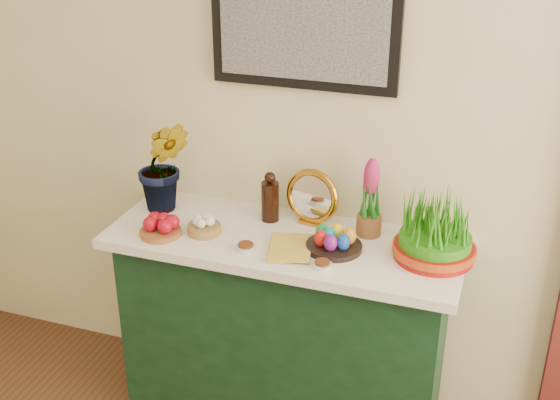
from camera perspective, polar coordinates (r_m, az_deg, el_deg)
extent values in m
cube|color=beige|center=(2.75, 7.06, 7.04)|extent=(4.00, 0.04, 2.70)
cube|color=black|center=(2.70, 1.97, 14.59)|extent=(0.74, 0.03, 0.54)
cube|color=#A5A5A5|center=(2.69, 1.85, 14.52)|extent=(0.66, 0.01, 0.46)
cube|color=#143720|center=(3.02, 0.32, -10.78)|extent=(1.30, 0.45, 0.85)
cube|color=white|center=(2.78, 0.34, -3.32)|extent=(1.40, 0.55, 0.04)
imported|color=#1B691B|center=(2.92, -9.52, 3.95)|extent=(0.33, 0.31, 0.53)
cylinder|color=brown|center=(2.81, -9.69, -2.62)|extent=(0.18, 0.18, 0.02)
cylinder|color=olive|center=(2.80, -6.18, -2.36)|extent=(0.14, 0.14, 0.04)
cylinder|color=black|center=(2.86, -0.81, -0.11)|extent=(0.07, 0.07, 0.17)
sphere|color=black|center=(2.82, -0.82, 1.85)|extent=(0.05, 0.05, 0.05)
cube|color=#BA791E|center=(2.87, 2.50, -1.81)|extent=(0.10, 0.06, 0.01)
torus|color=#BA791E|center=(2.83, 2.63, 0.29)|extent=(0.24, 0.09, 0.23)
cylinder|color=silver|center=(2.83, 2.60, 0.25)|extent=(0.18, 0.05, 0.18)
imported|color=gold|center=(2.67, -0.90, -3.79)|extent=(0.19, 0.24, 0.03)
cylinder|color=silver|center=(2.67, -2.79, -3.92)|extent=(0.07, 0.07, 0.02)
cylinder|color=#592D14|center=(2.66, -2.80, -3.65)|extent=(0.06, 0.06, 0.01)
cylinder|color=silver|center=(2.56, 3.47, -5.35)|extent=(0.07, 0.07, 0.02)
cylinder|color=#592D14|center=(2.55, 3.48, -5.07)|extent=(0.06, 0.06, 0.01)
cylinder|color=black|center=(2.68, 4.40, -3.80)|extent=(0.25, 0.25, 0.02)
ellipsoid|color=red|center=(2.64, 3.34, -3.14)|extent=(0.05, 0.05, 0.07)
ellipsoid|color=#1742A5|center=(2.62, 5.16, -3.42)|extent=(0.05, 0.05, 0.07)
ellipsoid|color=yellow|center=(2.70, 4.67, -2.56)|extent=(0.05, 0.05, 0.07)
ellipsoid|color=#178131|center=(2.69, 3.44, -2.59)|extent=(0.05, 0.05, 0.07)
ellipsoid|color=orange|center=(2.67, 5.67, -2.93)|extent=(0.05, 0.05, 0.07)
ellipsoid|color=#771783|center=(2.61, 4.12, -3.49)|extent=(0.05, 0.05, 0.07)
ellipsoid|color=#0D849F|center=(2.66, 3.98, -2.89)|extent=(0.05, 0.05, 0.07)
cylinder|color=brown|center=(2.79, 7.23, -2.01)|extent=(0.10, 0.10, 0.08)
ellipsoid|color=#BD256F|center=(2.70, 7.46, 1.90)|extent=(0.06, 0.06, 0.15)
cylinder|color=#9A100B|center=(2.67, 12.39, -4.08)|extent=(0.30, 0.30, 0.05)
cylinder|color=#A71310|center=(2.66, 12.41, -3.88)|extent=(0.31, 0.31, 0.03)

